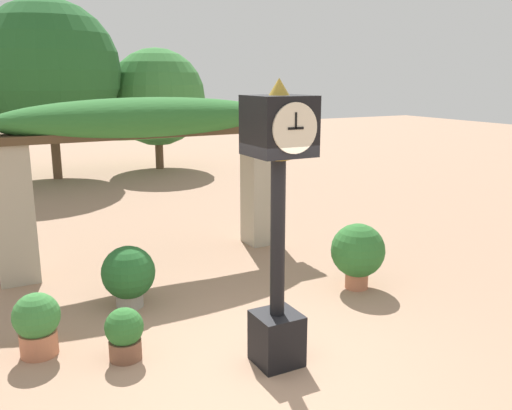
% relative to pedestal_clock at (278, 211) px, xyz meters
% --- Properties ---
extents(ground_plane, '(60.00, 60.00, 0.00)m').
position_rel_pedestal_clock_xyz_m(ground_plane, '(-0.16, -0.08, -1.78)').
color(ground_plane, '#9E7A60').
extents(pedestal_clock, '(0.61, 0.66, 3.16)m').
position_rel_pedestal_clock_xyz_m(pedestal_clock, '(0.00, 0.00, 0.00)').
color(pedestal_clock, black).
rests_on(pedestal_clock, ground).
extents(pergola, '(5.55, 1.18, 2.84)m').
position_rel_pedestal_clock_xyz_m(pergola, '(-0.16, 4.13, 0.34)').
color(pergola, '#A89E89').
rests_on(pergola, ground).
extents(potted_plant_near_left, '(0.54, 0.54, 0.76)m').
position_rel_pedestal_clock_xyz_m(potted_plant_near_left, '(-2.36, 1.46, -1.38)').
color(potted_plant_near_left, '#B26B4C').
rests_on(potted_plant_near_left, ground).
extents(potted_plant_near_right, '(0.75, 0.75, 0.88)m').
position_rel_pedestal_clock_xyz_m(potted_plant_near_right, '(-1.06, 2.31, -1.31)').
color(potted_plant_near_right, gray).
rests_on(potted_plant_near_right, ground).
extents(potted_plant_far_left, '(0.44, 0.44, 0.62)m').
position_rel_pedestal_clock_xyz_m(potted_plant_far_left, '(-1.50, 0.89, -1.46)').
color(potted_plant_far_left, brown).
rests_on(potted_plant_far_left, ground).
extents(potted_plant_far_right, '(0.82, 0.82, 1.01)m').
position_rel_pedestal_clock_xyz_m(potted_plant_far_right, '(2.21, 1.36, -1.21)').
color(potted_plant_far_right, '#B26B4C').
rests_on(potted_plant_far_right, ground).
extents(tree_line, '(10.00, 4.30, 5.50)m').
position_rel_pedestal_clock_xyz_m(tree_line, '(-0.21, 13.34, 1.24)').
color(tree_line, brown).
rests_on(tree_line, ground).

